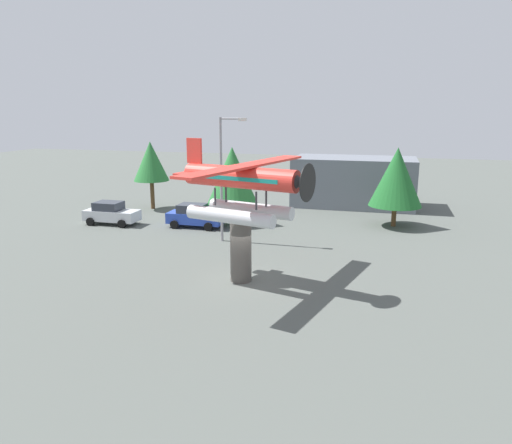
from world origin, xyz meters
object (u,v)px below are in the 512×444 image
(floatplane_monument, at_px, (243,187))
(tree_center_back, at_px, (396,177))
(car_mid_blue, at_px, (195,216))
(tree_east, at_px, (232,176))
(storefront_building, at_px, (354,182))
(tree_west, at_px, (151,161))
(car_near_silver, at_px, (111,213))
(display_pedestal, at_px, (241,250))
(streetlight_primary, at_px, (224,171))

(floatplane_monument, relative_size, tree_center_back, 1.73)
(car_mid_blue, distance_m, tree_east, 4.21)
(floatplane_monument, height_order, storefront_building, floatplane_monument)
(tree_west, bearing_deg, storefront_building, 19.94)
(car_mid_blue, bearing_deg, car_near_silver, -172.95)
(floatplane_monument, distance_m, car_near_silver, 16.98)
(display_pedestal, distance_m, tree_east, 13.15)
(floatplane_monument, relative_size, tree_east, 1.74)
(storefront_building, distance_m, tree_center_back, 8.48)
(storefront_building, xyz_separation_m, tree_west, (-17.26, -6.26, 2.02))
(tree_east, bearing_deg, storefront_building, 48.67)
(streetlight_primary, distance_m, tree_center_back, 13.36)
(tree_west, height_order, tree_east, tree_west)
(car_mid_blue, bearing_deg, display_pedestal, -56.59)
(tree_center_back, bearing_deg, car_near_silver, -166.58)
(floatplane_monument, bearing_deg, car_near_silver, 159.68)
(streetlight_primary, height_order, tree_west, streetlight_primary)
(car_near_silver, bearing_deg, streetlight_primary, -12.97)
(tree_east, bearing_deg, streetlight_primary, -78.14)
(display_pedestal, distance_m, floatplane_monument, 3.31)
(display_pedestal, xyz_separation_m, tree_center_back, (7.80, 14.47, 2.14))
(car_mid_blue, relative_size, tree_center_back, 0.70)
(display_pedestal, relative_size, car_mid_blue, 0.78)
(car_near_silver, distance_m, streetlight_primary, 11.04)
(storefront_building, bearing_deg, tree_center_back, -64.56)
(display_pedestal, relative_size, tree_west, 0.55)
(car_near_silver, bearing_deg, storefront_building, 35.56)
(car_mid_blue, bearing_deg, streetlight_primary, -42.28)
(floatplane_monument, distance_m, car_mid_blue, 13.02)
(car_near_silver, bearing_deg, floatplane_monument, -35.01)
(display_pedestal, height_order, tree_west, tree_west)
(storefront_building, distance_m, tree_west, 18.48)
(streetlight_primary, relative_size, tree_east, 1.39)
(display_pedestal, height_order, storefront_building, storefront_building)
(tree_center_back, bearing_deg, car_mid_blue, -163.78)
(floatplane_monument, relative_size, car_mid_blue, 2.46)
(floatplane_monument, height_order, tree_center_back, floatplane_monument)
(car_near_silver, height_order, tree_west, tree_west)
(floatplane_monument, distance_m, storefront_building, 22.58)
(car_mid_blue, xyz_separation_m, tree_west, (-6.29, 5.49, 3.35))
(car_near_silver, distance_m, tree_center_back, 21.96)
(streetlight_primary, distance_m, tree_east, 5.33)
(display_pedestal, height_order, car_near_silver, display_pedestal)
(streetlight_primary, height_order, storefront_building, streetlight_primary)
(floatplane_monument, xyz_separation_m, streetlight_primary, (-3.43, 7.14, -0.19))
(display_pedestal, xyz_separation_m, tree_west, (-13.05, 15.74, 2.60))
(car_near_silver, xyz_separation_m, tree_center_back, (21.17, 5.05, 2.90))
(streetlight_primary, bearing_deg, tree_west, 138.47)
(display_pedestal, height_order, streetlight_primary, streetlight_primary)
(tree_west, bearing_deg, car_near_silver, -92.95)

